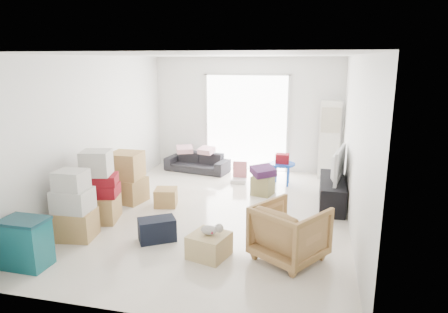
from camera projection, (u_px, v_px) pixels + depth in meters
name	position (u px, v px, depth m)	size (l,w,h in m)	color
room_shell	(215.00, 137.00, 6.73)	(4.98, 6.48, 3.18)	silver
sliding_door	(246.00, 119.00, 9.57)	(2.10, 0.04, 2.33)	white
ac_tower	(329.00, 140.00, 8.91)	(0.45, 0.30, 1.75)	white
tv_console	(332.00, 192.00, 7.37)	(0.44, 1.46, 0.49)	black
television	(333.00, 176.00, 7.30)	(1.03, 0.59, 0.13)	black
sofa	(197.00, 159.00, 9.59)	(1.53, 0.45, 0.60)	#222227
pillow_left	(185.00, 144.00, 9.54)	(0.42, 0.33, 0.13)	#EEADB7
pillow_right	(206.00, 145.00, 9.43)	(0.39, 0.31, 0.13)	#EEADB7
armchair	(290.00, 230.00, 5.30)	(0.82, 0.77, 0.85)	tan
storage_bins	(26.00, 243.00, 5.13)	(0.58, 0.41, 0.66)	#10545B
box_stack_a	(74.00, 208.00, 5.94)	(0.64, 0.56, 1.05)	#AC884E
box_stack_b	(98.00, 191.00, 6.60)	(0.72, 0.70, 1.19)	#AC884E
box_stack_c	(127.00, 178.00, 7.51)	(0.73, 0.64, 0.95)	#AC884E
loose_box	(166.00, 197.00, 7.34)	(0.39, 0.39, 0.33)	#AC884E
duffel_bag	(157.00, 230.00, 5.92)	(0.53, 0.32, 0.34)	black
ottoman	(263.00, 185.00, 7.95)	(0.38, 0.38, 0.38)	#908954
blanket	(263.00, 173.00, 7.89)	(0.42, 0.42, 0.14)	#482050
kids_table	(282.00, 163.00, 8.52)	(0.55, 0.55, 0.68)	#1244BB
toy_walker	(239.00, 176.00, 8.78)	(0.36, 0.32, 0.45)	silver
wood_crate	(209.00, 245.00, 5.44)	(0.49, 0.49, 0.32)	#D8B87C
plush_bunny	(212.00, 229.00, 5.38)	(0.31, 0.17, 0.16)	#B2ADA8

